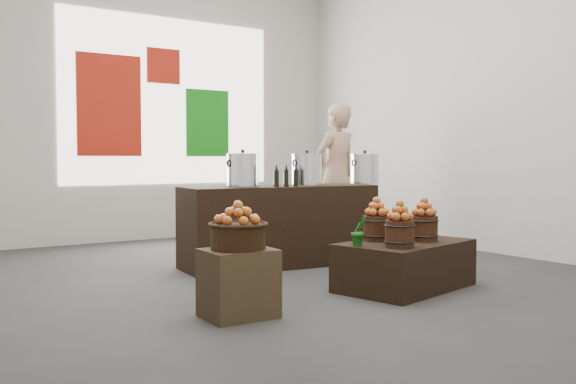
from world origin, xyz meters
TOP-DOWN VIEW (x-y plane):
  - ground at (0.00, 0.00)m, footprint 7.00×7.00m
  - back_wall at (0.00, 3.50)m, footprint 6.00×0.04m
  - back_opening at (0.30, 3.48)m, footprint 3.20×0.02m
  - deco_red_left at (-0.60, 3.47)m, footprint 0.90×0.04m
  - deco_green_right at (0.90, 3.47)m, footprint 0.70×0.04m
  - deco_red_upper at (0.20, 3.47)m, footprint 0.50×0.04m
  - crate at (-1.20, -1.20)m, footprint 0.51×0.43m
  - wicker_basket at (-1.20, -1.20)m, footprint 0.40×0.40m
  - apples_in_basket at (-1.20, -1.20)m, footprint 0.31×0.31m
  - display_table at (0.55, -1.13)m, footprint 1.36×1.01m
  - apple_bucket_front_left at (0.25, -1.37)m, footprint 0.25×0.25m
  - apples_in_bucket_front_left at (0.25, -1.37)m, footprint 0.18×0.18m
  - apple_bucket_front_right at (0.73, -1.18)m, footprint 0.25×0.25m
  - apples_in_bucket_front_right at (0.73, -1.18)m, footprint 0.18×0.18m
  - apple_bucket_rear at (0.38, -0.93)m, footprint 0.25×0.25m
  - apples_in_bucket_rear at (0.38, -0.93)m, footprint 0.18×0.18m
  - herb_garnish_right at (0.92, -0.85)m, footprint 0.24×0.21m
  - herb_garnish_left at (0.02, -1.11)m, footprint 0.15×0.13m
  - counter at (0.30, 0.54)m, footprint 2.19×0.90m
  - stock_pot_left at (-0.14, 0.59)m, footprint 0.33×0.33m
  - stock_pot_center at (0.63, 0.51)m, footprint 0.33×0.33m
  - stock_pot_right at (1.40, 0.42)m, footprint 0.33×0.33m
  - oil_cruets at (0.27, 0.33)m, footprint 0.24×0.08m
  - shopper at (1.79, 1.47)m, footprint 0.75×0.54m

SIDE VIEW (x-z plane):
  - ground at x=0.00m, z-range 0.00..0.00m
  - display_table at x=0.55m, z-range 0.00..0.42m
  - crate at x=-1.20m, z-range 0.00..0.50m
  - counter at x=0.30m, z-range 0.00..0.87m
  - apple_bucket_front_left at x=0.25m, z-range 0.42..0.65m
  - apple_bucket_front_right at x=0.73m, z-range 0.42..0.65m
  - apple_bucket_rear at x=0.38m, z-range 0.42..0.65m
  - herb_garnish_right at x=0.92m, z-range 0.42..0.67m
  - herb_garnish_left at x=0.02m, z-range 0.42..0.68m
  - wicker_basket at x=-1.20m, z-range 0.50..0.69m
  - apples_in_bucket_front_left at x=0.25m, z-range 0.65..0.82m
  - apples_in_bucket_front_right at x=0.73m, z-range 0.65..0.82m
  - apples_in_bucket_rear at x=0.38m, z-range 0.65..0.82m
  - apples_in_basket at x=-1.20m, z-range 0.69..0.85m
  - shopper at x=1.79m, z-range 0.00..1.90m
  - oil_cruets at x=0.27m, z-range 0.87..1.11m
  - stock_pot_left at x=-0.14m, z-range 0.87..1.20m
  - stock_pot_center at x=0.63m, z-range 0.87..1.20m
  - stock_pot_right at x=1.40m, z-range 0.87..1.20m
  - deco_green_right at x=0.90m, z-range 1.20..2.20m
  - deco_red_left at x=-0.60m, z-range 1.20..2.60m
  - back_wall at x=0.00m, z-range 0.00..4.00m
  - back_opening at x=0.30m, z-range 0.80..3.20m
  - deco_red_upper at x=0.20m, z-range 2.25..2.75m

